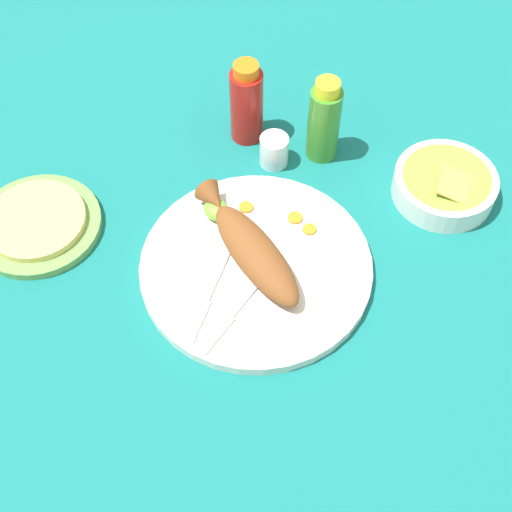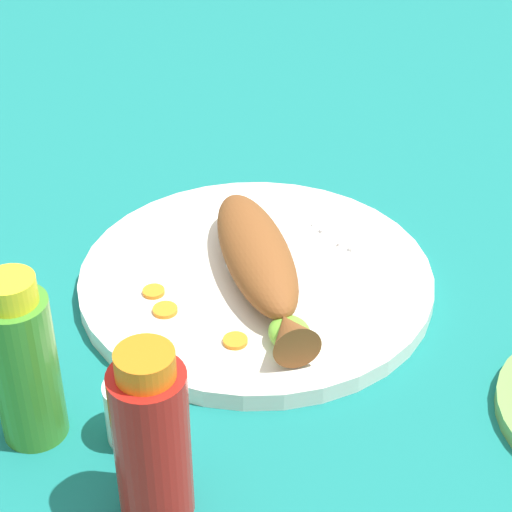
# 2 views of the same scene
# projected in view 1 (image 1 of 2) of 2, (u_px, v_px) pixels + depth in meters

# --- Properties ---
(ground_plane) EXTENTS (4.00, 4.00, 0.00)m
(ground_plane) POSITION_uv_depth(u_px,v_px,m) (256.00, 270.00, 1.09)
(ground_plane) COLOR #146B66
(main_plate) EXTENTS (0.35, 0.35, 0.02)m
(main_plate) POSITION_uv_depth(u_px,v_px,m) (256.00, 267.00, 1.08)
(main_plate) COLOR silver
(main_plate) RESTS_ON ground_plane
(fried_fish) EXTENTS (0.26, 0.08, 0.05)m
(fried_fish) POSITION_uv_depth(u_px,v_px,m) (251.00, 247.00, 1.06)
(fried_fish) COLOR brown
(fried_fish) RESTS_ON main_plate
(fork_near) EXTENTS (0.07, 0.18, 0.00)m
(fork_near) POSITION_uv_depth(u_px,v_px,m) (234.00, 312.00, 1.02)
(fork_near) COLOR silver
(fork_near) RESTS_ON main_plate
(fork_far) EXTENTS (0.11, 0.16, 0.00)m
(fork_far) POSITION_uv_depth(u_px,v_px,m) (208.00, 296.00, 1.04)
(fork_far) COLOR silver
(fork_far) RESTS_ON main_plate
(carrot_slice_near) EXTENTS (0.02, 0.02, 0.00)m
(carrot_slice_near) POSITION_uv_depth(u_px,v_px,m) (310.00, 230.00, 1.11)
(carrot_slice_near) COLOR orange
(carrot_slice_near) RESTS_ON main_plate
(carrot_slice_mid) EXTENTS (0.02, 0.02, 0.00)m
(carrot_slice_mid) POSITION_uv_depth(u_px,v_px,m) (295.00, 218.00, 1.12)
(carrot_slice_mid) COLOR orange
(carrot_slice_mid) RESTS_ON main_plate
(carrot_slice_far) EXTENTS (0.02, 0.02, 0.00)m
(carrot_slice_far) POSITION_uv_depth(u_px,v_px,m) (246.00, 207.00, 1.13)
(carrot_slice_far) COLOR orange
(carrot_slice_far) RESTS_ON main_plate
(lime_wedge_main) EXTENTS (0.04, 0.04, 0.02)m
(lime_wedge_main) POSITION_uv_depth(u_px,v_px,m) (216.00, 210.00, 1.11)
(lime_wedge_main) COLOR #6BB233
(lime_wedge_main) RESTS_ON main_plate
(hot_sauce_bottle_red) EXTENTS (0.06, 0.06, 0.15)m
(hot_sauce_bottle_red) POSITION_uv_depth(u_px,v_px,m) (247.00, 103.00, 1.19)
(hot_sauce_bottle_red) COLOR #B21914
(hot_sauce_bottle_red) RESTS_ON ground_plane
(hot_sauce_bottle_green) EXTENTS (0.05, 0.05, 0.16)m
(hot_sauce_bottle_green) POSITION_uv_depth(u_px,v_px,m) (324.00, 121.00, 1.17)
(hot_sauce_bottle_green) COLOR #3D8428
(hot_sauce_bottle_green) RESTS_ON ground_plane
(salt_cup) EXTENTS (0.05, 0.05, 0.05)m
(salt_cup) POSITION_uv_depth(u_px,v_px,m) (274.00, 152.00, 1.19)
(salt_cup) COLOR silver
(salt_cup) RESTS_ON ground_plane
(guacamole_bowl) EXTENTS (0.17, 0.17, 0.06)m
(guacamole_bowl) POSITION_uv_depth(u_px,v_px,m) (445.00, 184.00, 1.15)
(guacamole_bowl) COLOR white
(guacamole_bowl) RESTS_ON ground_plane
(tortilla_plate) EXTENTS (0.20, 0.20, 0.01)m
(tortilla_plate) POSITION_uv_depth(u_px,v_px,m) (38.00, 225.00, 1.13)
(tortilla_plate) COLOR #6B9E4C
(tortilla_plate) RESTS_ON ground_plane
(tortilla_stack) EXTENTS (0.16, 0.16, 0.01)m
(tortilla_stack) POSITION_uv_depth(u_px,v_px,m) (36.00, 220.00, 1.12)
(tortilla_stack) COLOR #E0C666
(tortilla_stack) RESTS_ON tortilla_plate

